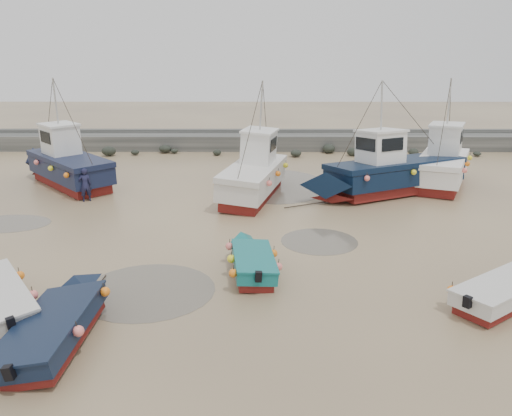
% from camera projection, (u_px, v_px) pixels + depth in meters
% --- Properties ---
extents(ground, '(120.00, 120.00, 0.00)m').
position_uv_depth(ground, '(202.00, 257.00, 19.72)').
color(ground, tan).
rests_on(ground, ground).
extents(seawall, '(60.00, 4.92, 1.50)m').
position_uv_depth(seawall, '(231.00, 142.00, 40.46)').
color(seawall, slate).
rests_on(seawall, ground).
extents(puddle_a, '(4.63, 4.63, 0.01)m').
position_uv_depth(puddle_a, '(147.00, 291.00, 16.96)').
color(puddle_a, '#5E574B').
rests_on(puddle_a, ground).
extents(puddle_b, '(3.29, 3.29, 0.01)m').
position_uv_depth(puddle_b, '(319.00, 241.00, 21.30)').
color(puddle_b, '#5E574B').
rests_on(puddle_b, ground).
extents(puddle_c, '(4.12, 4.12, 0.01)m').
position_uv_depth(puddle_c, '(7.00, 224.00, 23.44)').
color(puddle_c, '#5E574B').
rests_on(puddle_c, ground).
extents(puddle_d, '(6.48, 6.48, 0.01)m').
position_uv_depth(puddle_d, '(275.00, 185.00, 30.09)').
color(puddle_d, '#5E574B').
rests_on(puddle_d, ground).
extents(dinghy_1, '(2.46, 6.69, 1.43)m').
position_uv_depth(dinghy_1, '(59.00, 322.00, 14.01)').
color(dinghy_1, maroon).
rests_on(dinghy_1, ground).
extents(dinghy_2, '(2.10, 5.32, 1.43)m').
position_uv_depth(dinghy_2, '(251.00, 258.00, 18.24)').
color(dinghy_2, maroon).
rests_on(dinghy_2, ground).
extents(dinghy_3, '(5.39, 4.06, 1.43)m').
position_uv_depth(dinghy_3, '(510.00, 287.00, 16.01)').
color(dinghy_3, maroon).
rests_on(dinghy_3, ground).
extents(cabin_boat_0, '(7.74, 8.18, 6.22)m').
position_uv_depth(cabin_boat_0, '(65.00, 163.00, 29.79)').
color(cabin_boat_0, maroon).
rests_on(cabin_boat_0, ground).
extents(cabin_boat_1, '(4.25, 9.80, 6.22)m').
position_uv_depth(cabin_boat_1, '(255.00, 172.00, 27.59)').
color(cabin_boat_1, maroon).
rests_on(cabin_boat_1, ground).
extents(cabin_boat_2, '(10.61, 6.44, 6.22)m').
position_uv_depth(cabin_boat_2, '(387.00, 172.00, 27.78)').
color(cabin_boat_2, maroon).
rests_on(cabin_boat_2, ground).
extents(cabin_boat_3, '(5.35, 8.62, 6.22)m').
position_uv_depth(cabin_boat_3, '(444.00, 162.00, 29.75)').
color(cabin_boat_3, maroon).
rests_on(cabin_boat_3, ground).
extents(person, '(0.79, 0.71, 1.82)m').
position_uv_depth(person, '(87.00, 201.00, 26.90)').
color(person, '#191B37').
rests_on(person, ground).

